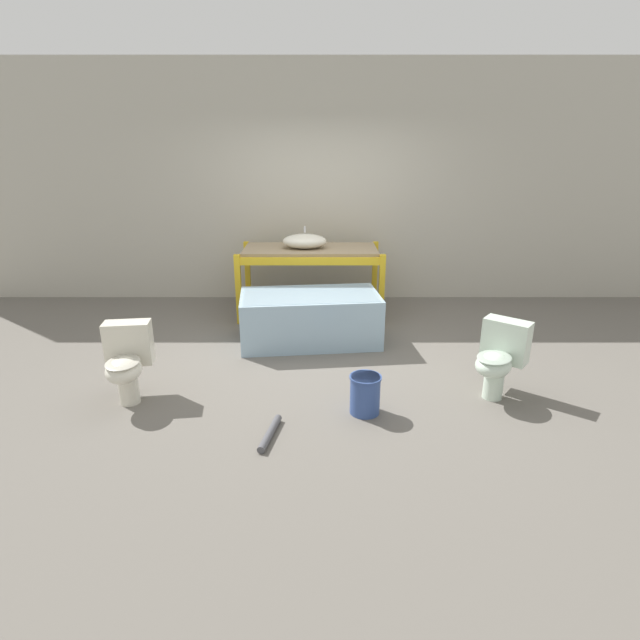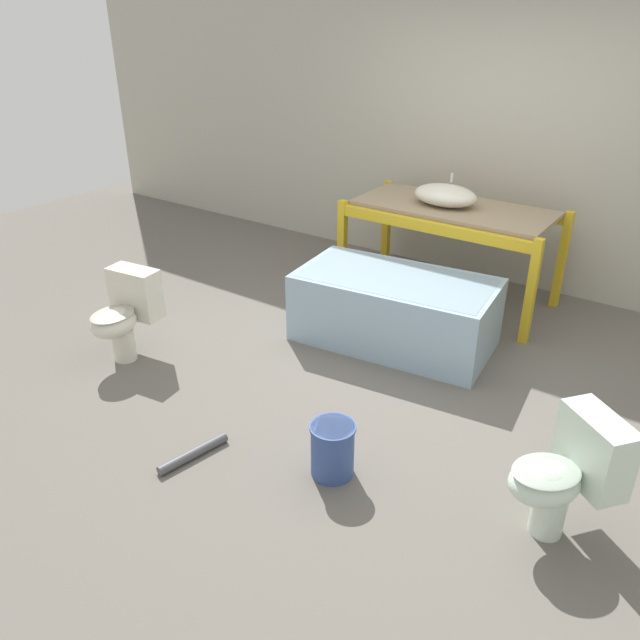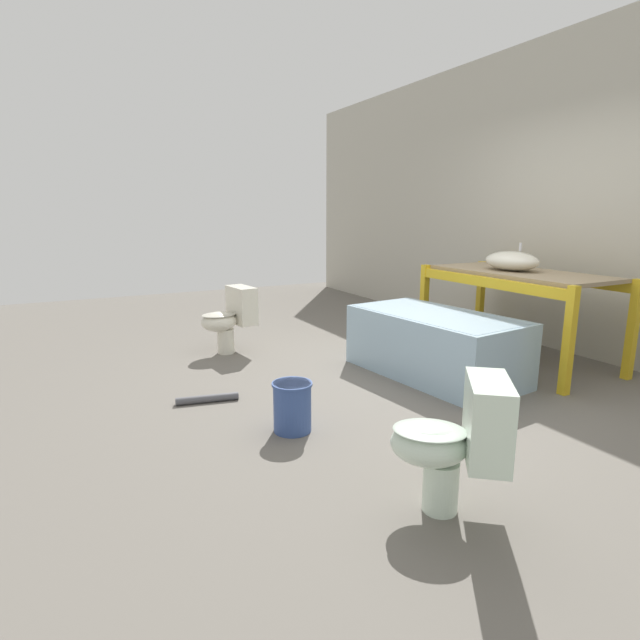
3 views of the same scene
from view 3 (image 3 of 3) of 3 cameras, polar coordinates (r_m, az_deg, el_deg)
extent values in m
plane|color=#666059|center=(4.36, 11.44, -7.18)|extent=(12.00, 12.00, 0.00)
cube|color=#B2AD9E|center=(5.63, 28.84, 12.47)|extent=(10.80, 0.08, 3.20)
cube|color=gold|center=(5.56, 11.80, 1.68)|extent=(0.07, 0.07, 0.88)
cube|color=gold|center=(4.37, 26.54, -2.18)|extent=(0.07, 0.07, 0.88)
cube|color=gold|center=(6.11, 17.84, 2.28)|extent=(0.07, 0.07, 0.88)
cube|color=gold|center=(5.06, 32.10, -0.97)|extent=(0.07, 0.07, 0.88)
cube|color=gold|center=(4.86, 18.56, 4.12)|extent=(1.77, 0.06, 0.09)
cube|color=gold|center=(5.49, 24.62, 4.49)|extent=(1.77, 0.06, 0.09)
cube|color=#998466|center=(5.16, 21.83, 5.01)|extent=(1.70, 0.76, 0.04)
ellipsoid|color=silver|center=(5.17, 21.06, 6.31)|extent=(0.56, 0.38, 0.18)
cylinder|color=silver|center=(5.24, 21.93, 7.76)|extent=(0.02, 0.02, 0.08)
cube|color=#99B7CC|center=(4.55, 12.94, -2.75)|extent=(1.62, 0.96, 0.56)
cube|color=#829CAD|center=(4.51, 13.04, -0.77)|extent=(1.53, 0.87, 0.24)
cylinder|color=silver|center=(2.62, 13.61, -17.95)|extent=(0.17, 0.17, 0.26)
ellipsoid|color=silver|center=(2.51, 12.34, -13.68)|extent=(0.46, 0.47, 0.20)
ellipsoid|color=#A3B3A3|center=(2.48, 12.42, -12.20)|extent=(0.44, 0.45, 0.03)
cube|color=silver|center=(2.48, 18.59, -10.78)|extent=(0.42, 0.39, 0.39)
cylinder|color=silver|center=(5.25, -10.72, -2.38)|extent=(0.17, 0.17, 0.26)
ellipsoid|color=silver|center=(5.18, -11.46, -0.18)|extent=(0.34, 0.40, 0.20)
ellipsoid|color=#B3AF9F|center=(5.16, -11.50, 0.59)|extent=(0.32, 0.38, 0.03)
cube|color=silver|center=(5.25, -8.94, 1.70)|extent=(0.41, 0.23, 0.39)
cylinder|color=#334C8C|center=(3.36, -3.18, -9.88)|extent=(0.25, 0.25, 0.34)
cylinder|color=#334C8C|center=(3.30, -3.21, -7.30)|extent=(0.27, 0.27, 0.02)
cylinder|color=#4C4C51|center=(3.97, -12.75, -8.76)|extent=(0.15, 0.48, 0.06)
camera|label=1|loc=(4.10, -67.22, 15.13)|focal=28.00mm
camera|label=2|loc=(1.97, -76.53, 35.42)|focal=35.00mm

